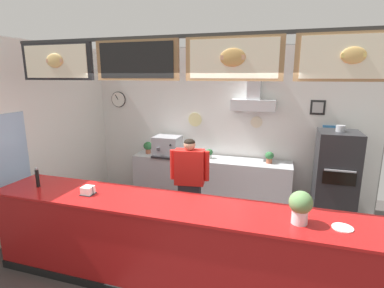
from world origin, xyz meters
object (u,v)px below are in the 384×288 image
Objects in this scene: condiment_plate at (343,228)px; espresso_machine at (167,146)px; pizza_oven at (335,179)px; potted_sage at (209,153)px; shop_worker at (190,185)px; basil_vase at (300,207)px; pepper_grinder at (37,177)px; potted_thyme at (148,147)px; potted_basil at (269,157)px; napkin_holder at (88,191)px.

espresso_machine is at bearing 138.74° from condiment_plate.
potted_sage is at bearing 173.93° from pizza_oven.
shop_worker is at bearing 147.04° from condiment_plate.
shop_worker is 2.05m from basil_vase.
pepper_grinder is 3.23m from basil_vase.
potted_thyme is (-0.43, 0.03, -0.05)m from espresso_machine.
espresso_machine is at bearing -176.99° from potted_sage.
espresso_machine is 0.44m from potted_thyme.
potted_basil is at bearing 99.56° from basil_vase.
potted_sage is 0.94× the size of condiment_plate.
shop_worker is at bearing 54.83° from napkin_holder.
pizza_oven is 10.70× the size of napkin_holder.
potted_sage is at bearing 0.81° from potted_thyme.
shop_worker is 7.25× the size of potted_basil.
condiment_plate is at bearing -41.26° from espresso_machine.
basil_vase reaches higher than condiment_plate.
shop_worker reaches higher than napkin_holder.
pepper_grinder is (-0.83, -2.44, 0.08)m from espresso_machine.
shop_worker is 1.69m from potted_basil.
napkin_holder is at bearing 179.96° from basil_vase.
potted_basil is (1.12, 0.01, 0.02)m from potted_sage.
shop_worker is 3.05× the size of espresso_machine.
espresso_machine reaches higher than potted_thyme.
pizza_oven reaches higher than potted_sage.
shop_worker is 4.62× the size of basil_vase.
shop_worker is at bearing -89.98° from potted_sage.
potted_basil is 0.80× the size of pepper_grinder.
condiment_plate is at bearing -0.14° from pepper_grinder.
shop_worker reaches higher than basil_vase.
potted_thyme is at bearing 98.81° from napkin_holder.
potted_thyme reaches higher than potted_basil.
pepper_grinder is (-3.62, 0.01, 0.13)m from condiment_plate.
pepper_grinder is at bearing -124.05° from potted_sage.
potted_thyme is at bearing 176.47° from espresso_machine.
espresso_machine is 1.91× the size of pepper_grinder.
potted_sage is 0.54× the size of basil_vase.
potted_sage reaches higher than condiment_plate.
potted_basil is at bearing 41.68° from pepper_grinder.
shop_worker reaches higher than condiment_plate.
potted_basil is 2.41m from potted_thyme.
potted_basil reaches higher than condiment_plate.
condiment_plate is 3.62m from pepper_grinder.
potted_basil is at bearing 167.25° from pizza_oven.
pizza_oven reaches higher than basil_vase.
pizza_oven reaches higher than shop_worker.
potted_thyme is 2.50m from pepper_grinder.
basil_vase is (3.23, -0.03, 0.05)m from pepper_grinder.
shop_worker is at bearing 140.50° from basil_vase.
shop_worker is 1.49m from espresso_machine.
espresso_machine is 3.19× the size of napkin_holder.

